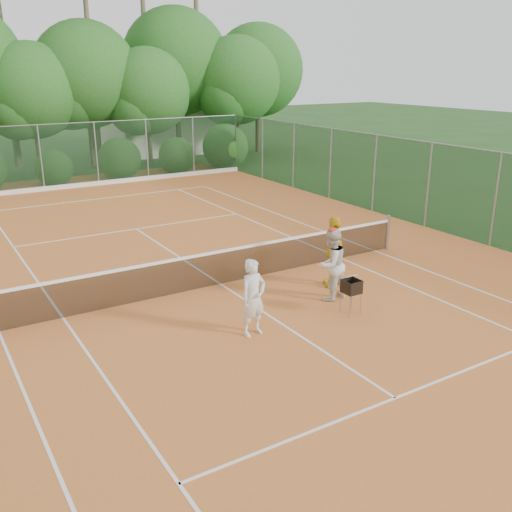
% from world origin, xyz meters
% --- Properties ---
extents(ground, '(120.00, 120.00, 0.00)m').
position_xyz_m(ground, '(0.00, 0.00, 0.00)').
color(ground, '#1E4117').
rests_on(ground, ground).
extents(clay_court, '(18.00, 36.00, 0.02)m').
position_xyz_m(clay_court, '(0.00, 0.00, 0.01)').
color(clay_court, '#CB702E').
rests_on(clay_court, ground).
extents(club_building, '(8.00, 5.00, 3.00)m').
position_xyz_m(club_building, '(9.00, 24.00, 1.50)').
color(club_building, beige).
rests_on(club_building, ground).
extents(tennis_net, '(11.97, 0.10, 1.10)m').
position_xyz_m(tennis_net, '(0.00, 0.00, 0.53)').
color(tennis_net, gray).
rests_on(tennis_net, clay_court).
extents(player_white, '(0.67, 0.49, 1.69)m').
position_xyz_m(player_white, '(-0.80, -2.95, 0.87)').
color(player_white, silver).
rests_on(player_white, clay_court).
extents(player_center_grp, '(0.99, 0.84, 1.83)m').
position_xyz_m(player_center_grp, '(1.84, -2.26, 0.93)').
color(player_center_grp, silver).
rests_on(player_center_grp, clay_court).
extents(player_yellow, '(0.85, 1.19, 1.88)m').
position_xyz_m(player_yellow, '(2.48, -1.57, 0.96)').
color(player_yellow, gold).
rests_on(player_yellow, clay_court).
extents(ball_hopper, '(0.37, 0.37, 0.84)m').
position_xyz_m(ball_hopper, '(1.68, -3.23, 0.69)').
color(ball_hopper, gray).
rests_on(ball_hopper, clay_court).
extents(stray_ball_a, '(0.07, 0.07, 0.07)m').
position_xyz_m(stray_ball_a, '(-1.23, 11.91, 0.05)').
color(stray_ball_a, gold).
rests_on(stray_ball_a, clay_court).
extents(stray_ball_b, '(0.07, 0.07, 0.07)m').
position_xyz_m(stray_ball_b, '(2.41, 10.94, 0.05)').
color(stray_ball_b, '#B3D431').
rests_on(stray_ball_b, clay_court).
extents(stray_ball_c, '(0.07, 0.07, 0.07)m').
position_xyz_m(stray_ball_c, '(2.46, 10.86, 0.05)').
color(stray_ball_c, '#D2DB33').
rests_on(stray_ball_c, clay_court).
extents(court_markings, '(11.03, 23.83, 0.01)m').
position_xyz_m(court_markings, '(0.00, 0.00, 0.02)').
color(court_markings, white).
rests_on(court_markings, clay_court).
extents(fence_back, '(18.07, 0.07, 3.00)m').
position_xyz_m(fence_back, '(0.00, 15.00, 1.52)').
color(fence_back, '#19381E').
rests_on(fence_back, clay_court).
extents(fence_right, '(0.07, 33.07, 3.00)m').
position_xyz_m(fence_right, '(9.00, -1.50, 1.52)').
color(fence_right, '#19381E').
rests_on(fence_right, clay_court).
extents(tropical_treeline, '(32.10, 8.49, 15.03)m').
position_xyz_m(tropical_treeline, '(1.43, 20.22, 5.11)').
color(tropical_treeline, brown).
rests_on(tropical_treeline, ground).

